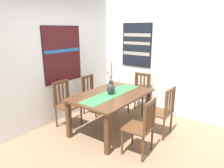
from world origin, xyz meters
TOP-DOWN VIEW (x-y plane):
  - ground_plane at (0.00, 0.00)m, footprint 6.40×6.40m
  - wall_back at (0.00, 1.86)m, footprint 6.40×0.12m
  - wall_side at (1.86, 0.00)m, footprint 0.12×6.40m
  - dining_table at (0.38, 0.58)m, footprint 1.61×1.06m
  - table_runner at (0.38, 0.58)m, footprint 1.48×0.36m
  - centerpiece_vase at (0.35, 0.58)m, footprint 0.27×0.24m
  - chair_0 at (0.77, 1.45)m, footprint 0.44×0.44m
  - chair_1 at (1.51, 0.58)m, footprint 0.45×0.45m
  - chair_2 at (0.75, -0.31)m, footprint 0.43×0.43m
  - chair_3 at (-0.05, 1.44)m, footprint 0.42×0.42m
  - chair_4 at (-0.03, -0.30)m, footprint 0.44×0.44m
  - painting_on_back_wall at (0.25, 1.79)m, footprint 1.00×0.05m
  - painting_on_side_wall at (1.79, 0.86)m, footprint 0.05×0.80m

SIDE VIEW (x-z plane):
  - ground_plane at x=0.00m, z-range -0.03..0.00m
  - chair_0 at x=0.77m, z-range 0.02..0.93m
  - chair_2 at x=0.75m, z-range 0.01..0.95m
  - chair_1 at x=1.51m, z-range 0.02..0.96m
  - chair_3 at x=-0.05m, z-range 0.02..0.97m
  - chair_4 at x=-0.03m, z-range 0.02..0.96m
  - dining_table at x=0.38m, z-range 0.27..1.02m
  - table_runner at x=0.38m, z-range 0.75..0.75m
  - centerpiece_vase at x=0.35m, z-range 0.54..1.23m
  - wall_back at x=0.00m, z-range 0.00..2.70m
  - wall_side at x=1.86m, z-range 0.00..2.70m
  - painting_on_back_wall at x=0.25m, z-range 0.84..2.03m
  - painting_on_side_wall at x=1.79m, z-range 1.06..2.10m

